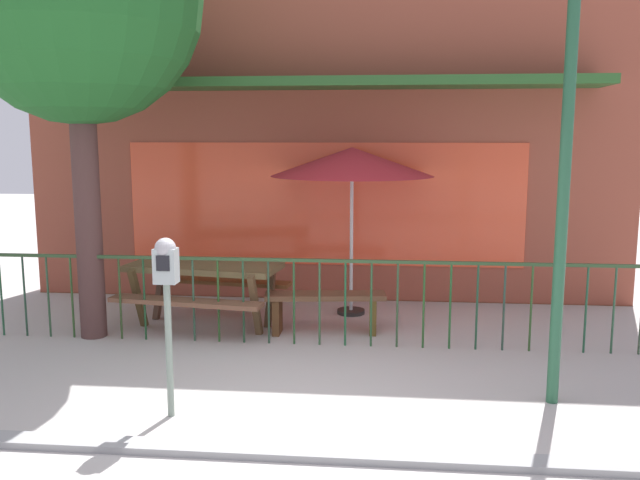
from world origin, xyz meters
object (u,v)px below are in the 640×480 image
street_tree (76,1)px  patio_bench (325,304)px  picnic_table_left (205,277)px  patio_umbrella (352,162)px  parking_meter_near (166,280)px  street_lamp (569,102)px

street_tree → patio_bench: bearing=8.0°
picnic_table_left → patio_umbrella: (1.73, 0.77, 1.35)m
patio_bench → street_tree: bearing=-172.0°
picnic_table_left → parking_meter_near: (0.41, -2.60, 0.54)m
street_lamp → patio_bench: bearing=139.3°
street_tree → street_lamp: bearing=-17.1°
patio_bench → street_lamp: size_ratio=0.36×
parking_meter_near → street_lamp: size_ratio=0.38×
patio_bench → street_tree: size_ratio=0.28×
patio_umbrella → patio_bench: size_ratio=1.51×
picnic_table_left → patio_umbrella: size_ratio=0.92×
street_lamp → street_tree: bearing=162.9°
parking_meter_near → street_lamp: 3.56m
patio_umbrella → street_lamp: (1.90, -2.76, 0.61)m
street_lamp → picnic_table_left: bearing=151.2°
patio_umbrella → street_tree: bearing=-156.2°
patio_umbrella → street_tree: size_ratio=0.42×
street_lamp → parking_meter_near: bearing=-169.3°
picnic_table_left → parking_meter_near: size_ratio=1.32×
street_tree → parking_meter_near: bearing=-52.6°
patio_umbrella → parking_meter_near: (-1.32, -3.37, -0.81)m
patio_bench → parking_meter_near: (-1.06, -2.46, 0.80)m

